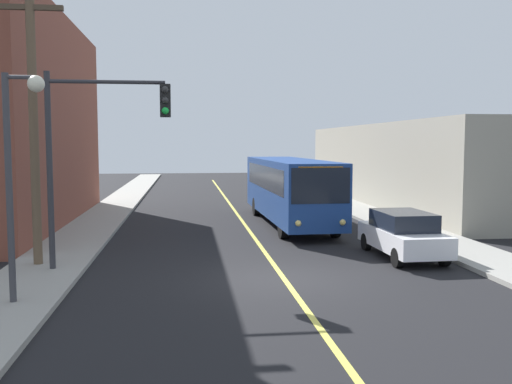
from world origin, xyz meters
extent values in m
plane|color=black|center=(0.00, 0.00, 0.00)|extent=(120.00, 120.00, 0.00)
cube|color=gray|center=(-7.25, 10.00, 0.07)|extent=(2.50, 90.00, 0.15)
cube|color=gray|center=(7.25, 10.00, 0.07)|extent=(2.50, 90.00, 0.15)
cube|color=#D8CC4C|center=(0.00, 15.00, 0.01)|extent=(0.16, 60.00, 0.01)
cube|color=black|center=(-8.54, 12.52, 1.60)|extent=(0.06, 12.64, 1.30)
cube|color=black|center=(-8.54, 12.52, 4.80)|extent=(0.06, 12.64, 1.30)
cube|color=black|center=(-8.54, 12.52, 8.00)|extent=(0.06, 12.64, 1.30)
cube|color=gray|center=(14.50, 19.20, 2.59)|extent=(12.00, 26.88, 5.19)
cube|color=black|center=(8.54, 19.20, 1.60)|extent=(0.06, 18.81, 1.30)
cube|color=navy|center=(2.20, 11.15, 1.83)|extent=(2.84, 12.06, 2.75)
cube|color=black|center=(2.34, 5.17, 2.35)|extent=(2.35, 0.14, 1.40)
cube|color=black|center=(2.06, 17.12, 2.45)|extent=(2.30, 0.14, 1.10)
cube|color=black|center=(0.95, 11.12, 2.35)|extent=(0.31, 10.20, 1.10)
cube|color=black|center=(3.45, 11.18, 2.35)|extent=(0.31, 10.20, 1.10)
cube|color=orange|center=(2.34, 5.18, 2.95)|extent=(1.79, 0.10, 0.30)
sphere|color=#F9D872|center=(1.45, 5.11, 0.90)|extent=(0.24, 0.24, 0.24)
sphere|color=#F9D872|center=(3.24, 5.15, 0.90)|extent=(0.24, 0.24, 0.24)
cylinder|color=black|center=(1.18, 6.92, 0.50)|extent=(0.32, 1.01, 1.00)
cylinder|color=black|center=(3.43, 6.97, 0.50)|extent=(0.32, 1.01, 1.00)
cylinder|color=black|center=(0.99, 14.62, 0.50)|extent=(0.32, 1.01, 1.00)
cylinder|color=black|center=(3.24, 14.67, 0.50)|extent=(0.32, 1.01, 1.00)
cube|color=silver|center=(4.66, 2.52, 0.67)|extent=(1.88, 4.43, 0.70)
cube|color=black|center=(4.66, 2.52, 1.32)|extent=(1.67, 2.49, 0.60)
cylinder|color=black|center=(3.89, 1.01, 0.32)|extent=(0.23, 0.64, 0.64)
cylinder|color=black|center=(5.49, 1.04, 0.32)|extent=(0.23, 0.64, 0.64)
cylinder|color=black|center=(3.83, 4.01, 0.32)|extent=(0.23, 0.64, 0.64)
cylinder|color=black|center=(5.43, 4.04, 0.32)|extent=(0.23, 0.64, 0.64)
cylinder|color=brown|center=(-7.57, 2.31, 4.91)|extent=(0.28, 0.28, 9.52)
cube|color=#4C3D2D|center=(-7.57, 2.31, 8.17)|extent=(2.00, 0.16, 0.16)
cylinder|color=#2D2D33|center=(-6.95, 1.56, 3.15)|extent=(0.18, 0.18, 6.00)
cylinder|color=#2D2D33|center=(-5.20, 1.56, 5.85)|extent=(3.50, 0.12, 0.12)
cube|color=black|center=(-3.45, 1.56, 5.30)|extent=(0.32, 0.36, 1.00)
sphere|color=#2D2D2D|center=(-3.45, 1.37, 5.62)|extent=(0.22, 0.22, 0.22)
sphere|color=#2D2D2D|center=(-3.45, 1.37, 5.30)|extent=(0.22, 0.22, 0.22)
sphere|color=green|center=(-3.45, 1.37, 4.98)|extent=(0.22, 0.22, 0.22)
cylinder|color=#38383D|center=(-7.05, -2.10, 2.90)|extent=(0.16, 0.16, 5.50)
cylinder|color=#38383D|center=(-6.70, -2.10, 5.55)|extent=(0.70, 0.10, 0.10)
sphere|color=#EAE5C6|center=(-6.35, -2.10, 5.40)|extent=(0.40, 0.40, 0.40)
cylinder|color=red|center=(6.85, 7.80, 0.50)|extent=(0.26, 0.26, 0.70)
sphere|color=gold|center=(6.85, 7.80, 0.87)|extent=(0.24, 0.24, 0.24)
cylinder|color=red|center=(6.69, 7.80, 0.60)|extent=(0.12, 0.10, 0.10)
cylinder|color=red|center=(7.01, 7.80, 0.60)|extent=(0.12, 0.10, 0.10)
camera|label=1|loc=(-2.83, -16.15, 3.99)|focal=39.53mm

